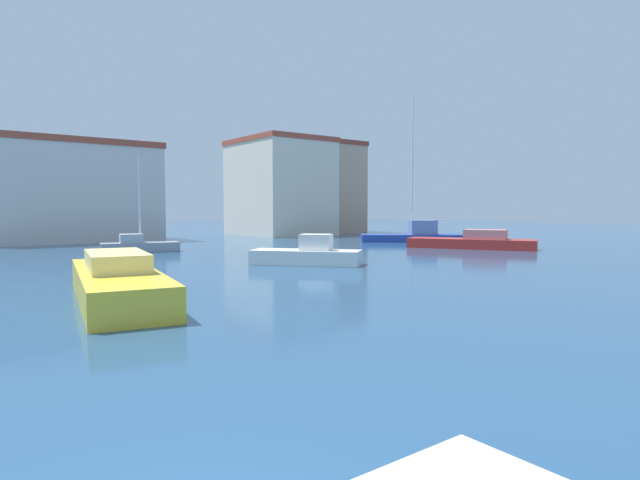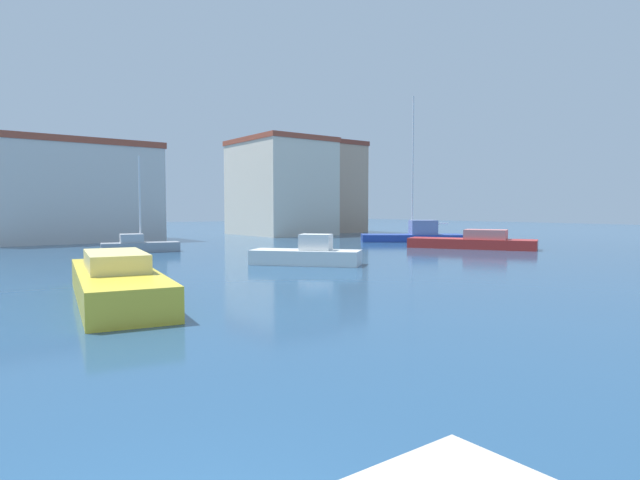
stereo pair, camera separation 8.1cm
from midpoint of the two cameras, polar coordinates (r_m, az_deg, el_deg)
The scene contains 9 objects.
water at distance 28.53m, azimuth -2.53°, elevation -2.03°, with size 160.00×160.00×0.00m, color navy.
sailboat_blue_center_channel at distance 44.08m, azimuth 10.35°, elevation 0.62°, with size 8.24×7.26×11.86m.
motorboat_red_behind_lamppost at distance 37.16m, azimuth 16.47°, elevation -0.18°, with size 5.88×8.39×1.31m.
sailboat_grey_inner_mooring at distance 34.48m, azimuth -19.00°, elevation -0.52°, with size 4.81×2.37×5.98m.
motorboat_white_near_pier at distance 25.44m, azimuth -1.30°, elevation -1.63°, with size 4.75×5.18×1.49m.
motorboat_yellow_distant_east at distance 16.77m, azimuth -21.15°, elevation -4.21°, with size 3.60×8.76×1.43m.
yacht_club at distance 47.44m, azimuth -25.32°, elevation 4.79°, with size 13.40×7.01×8.21m.
harbor_office at distance 55.03m, azimuth -4.30°, elevation 5.75°, with size 8.06×10.14×9.88m.
warehouse_block at distance 59.82m, azimuth -1.28°, elevation 5.77°, with size 11.28×8.32×10.30m.
Camera 2 is at (-1.05, -3.43, 2.72)m, focal length 29.43 mm.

